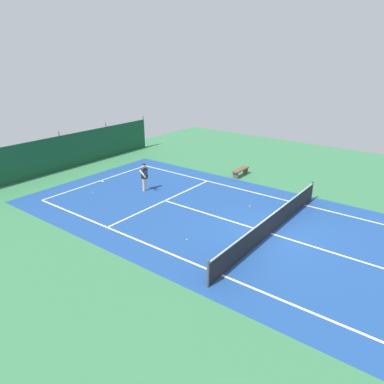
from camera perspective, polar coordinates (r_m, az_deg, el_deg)
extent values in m
plane|color=#387A4C|center=(16.80, 12.42, -6.49)|extent=(36.00, 36.00, 0.00)
cube|color=#1E478C|center=(16.80, 12.42, -6.48)|extent=(11.02, 26.60, 0.01)
cube|color=white|center=(23.77, -14.33, 1.76)|extent=(8.22, 0.10, 0.01)
cube|color=white|center=(13.65, 4.75, -13.03)|extent=(0.10, 23.80, 0.01)
cube|color=white|center=(20.29, 17.45, -1.98)|extent=(0.10, 23.80, 0.01)
cube|color=white|center=(19.97, -4.31, -1.38)|extent=(8.22, 0.10, 0.01)
cube|color=white|center=(16.80, 12.42, -6.46)|extent=(0.10, 12.80, 0.01)
cube|color=white|center=(23.65, -14.10, 1.68)|extent=(0.10, 0.30, 0.01)
cube|color=black|center=(16.59, 12.55, -5.04)|extent=(9.92, 0.03, 0.95)
cube|color=white|center=(16.38, 12.69, -3.47)|extent=(9.92, 0.04, 0.05)
cylinder|color=#47474C|center=(12.72, 2.57, -12.87)|extent=(0.10, 0.10, 1.10)
cylinder|color=#47474C|center=(20.89, 18.49, 0.17)|extent=(0.10, 0.10, 1.10)
cube|color=#14472D|center=(26.54, -19.98, 5.85)|extent=(16.22, 0.06, 2.40)
cylinder|color=#595B60|center=(24.71, -27.88, 3.92)|extent=(0.08, 0.08, 2.70)
cylinder|color=#595B60|center=(26.55, -20.09, 6.18)|extent=(0.08, 0.08, 2.70)
cylinder|color=#595B60|center=(28.86, -13.38, 8.03)|extent=(0.08, 0.08, 2.70)
cylinder|color=#595B60|center=(31.52, -7.68, 9.50)|extent=(0.08, 0.08, 2.70)
cube|color=#234C1E|center=(27.20, -20.51, 4.71)|extent=(14.60, 0.70, 1.10)
cylinder|color=beige|center=(21.52, -7.31, 1.34)|extent=(0.12, 0.12, 0.82)
cylinder|color=beige|center=(21.39, -7.70, 1.20)|extent=(0.12, 0.12, 0.82)
cylinder|color=black|center=(21.29, -7.57, 2.51)|extent=(0.40, 0.40, 0.22)
cube|color=#1E232D|center=(21.23, -7.59, 3.02)|extent=(0.37, 0.22, 0.56)
sphere|color=beige|center=(21.10, -7.65, 4.13)|extent=(0.22, 0.22, 0.22)
cylinder|color=black|center=(21.08, -7.66, 4.36)|extent=(0.23, 0.23, 0.04)
cylinder|color=beige|center=(21.37, -7.14, 3.24)|extent=(0.09, 0.09, 0.58)
cylinder|color=beige|center=(20.99, -7.83, 2.87)|extent=(0.11, 0.53, 0.41)
cylinder|color=black|center=(20.78, -7.36, 2.38)|extent=(0.04, 0.28, 0.13)
torus|color=teal|center=(20.71, -7.38, 2.96)|extent=(0.31, 0.14, 0.29)
sphere|color=#CCDB33|center=(19.42, 9.20, -2.22)|extent=(0.07, 0.07, 0.07)
sphere|color=#CCDB33|center=(15.85, -0.82, -7.60)|extent=(0.07, 0.07, 0.07)
sphere|color=#CCDB33|center=(21.79, -15.47, -0.08)|extent=(0.07, 0.07, 0.07)
cube|color=brown|center=(24.04, 7.76, 3.57)|extent=(1.60, 0.40, 0.08)
cube|color=#4C4C51|center=(23.58, 6.94, 2.67)|extent=(0.08, 0.36, 0.45)
cube|color=#4C4C51|center=(24.65, 8.49, 3.43)|extent=(0.08, 0.36, 0.45)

